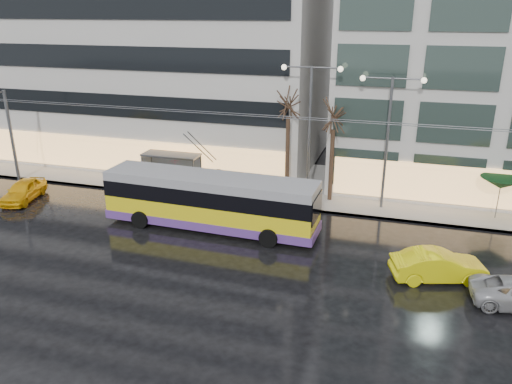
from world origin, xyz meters
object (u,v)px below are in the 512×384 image
at_px(bus_shelter, 168,162).
at_px(taxi_a, 23,191).
at_px(trolleybus, 210,203).
at_px(street_lamp_near, 310,115).

bearing_deg(bus_shelter, taxi_a, -147.82).
height_order(trolleybus, taxi_a, trolleybus).
height_order(bus_shelter, street_lamp_near, street_lamp_near).
height_order(bus_shelter, taxi_a, bus_shelter).
distance_m(trolleybus, street_lamp_near, 8.83).
bearing_deg(street_lamp_near, bus_shelter, -179.37).
xyz_separation_m(bus_shelter, street_lamp_near, (10.38, 0.11, 4.03)).
bearing_deg(street_lamp_near, trolleybus, -127.86).
relative_size(trolleybus, street_lamp_near, 1.44).
height_order(trolleybus, bus_shelter, trolleybus).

